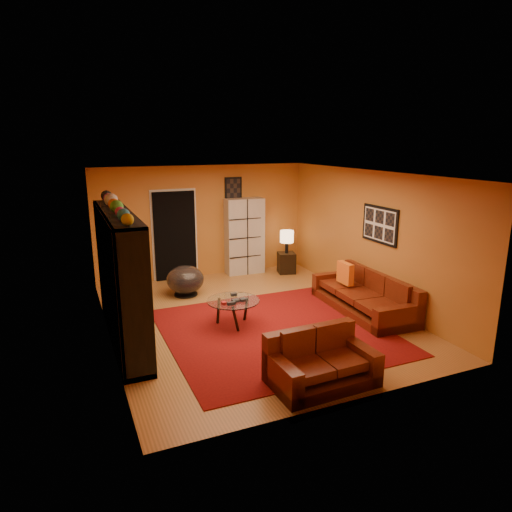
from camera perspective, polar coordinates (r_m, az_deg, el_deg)
name	(u,v)px	position (r m, az deg, el deg)	size (l,w,h in m)	color
floor	(253,318)	(8.41, -0.35, -7.74)	(6.00, 6.00, 0.00)	#9C6430
ceiling	(253,174)	(7.81, -0.38, 10.22)	(6.00, 6.00, 0.00)	white
wall_back	(203,222)	(10.78, -6.59, 4.30)	(6.00, 6.00, 0.00)	#B86C28
wall_front	(353,303)	(5.49, 11.98, -5.80)	(6.00, 6.00, 0.00)	#B86C28
wall_left	(105,264)	(7.44, -18.41, -0.90)	(6.00, 6.00, 0.00)	#B86C28
wall_right	(370,237)	(9.25, 14.07, 2.30)	(6.00, 6.00, 0.00)	#B86C28
rug	(275,331)	(7.86, 2.35, -9.35)	(3.60, 3.60, 0.01)	#620B0C
doorway	(175,236)	(10.62, -10.10, 2.48)	(0.95, 0.10, 2.04)	black
wall_art_right	(380,225)	(8.95, 15.23, 3.79)	(0.03, 1.00, 0.70)	black
wall_art_back	(233,188)	(10.90, -2.86, 8.46)	(0.42, 0.03, 0.52)	black
entertainment_unit	(121,277)	(7.52, -16.56, -2.57)	(0.45, 3.00, 2.10)	black
tv	(125,282)	(7.50, -16.09, -3.17)	(0.12, 0.89, 0.51)	black
sofa	(367,296)	(8.93, 13.70, -4.88)	(1.06, 2.37, 0.85)	#50170A
loveseat	(319,362)	(6.30, 7.87, -12.96)	(1.40, 0.87, 0.85)	#50170A
throw_pillow	(345,273)	(9.09, 11.09, -2.11)	(0.12, 0.42, 0.42)	orange
coffee_table	(233,303)	(7.95, -2.87, -5.86)	(0.92, 0.92, 0.46)	silver
storage_cabinet	(244,236)	(10.98, -1.46, 2.50)	(0.91, 0.40, 1.82)	beige
bowl_chair	(185,280)	(9.60, -8.83, -2.96)	(0.78, 0.78, 0.63)	black
side_table	(286,263)	(11.14, 3.83, -0.85)	(0.40, 0.40, 0.50)	black
table_lamp	(287,237)	(10.99, 3.88, 2.37)	(0.33, 0.33, 0.55)	black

